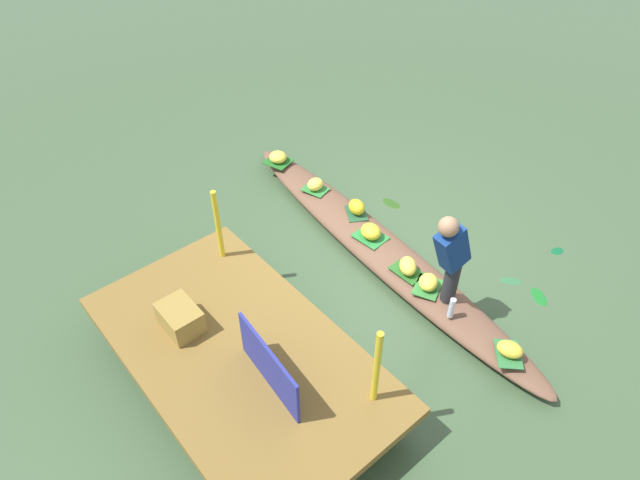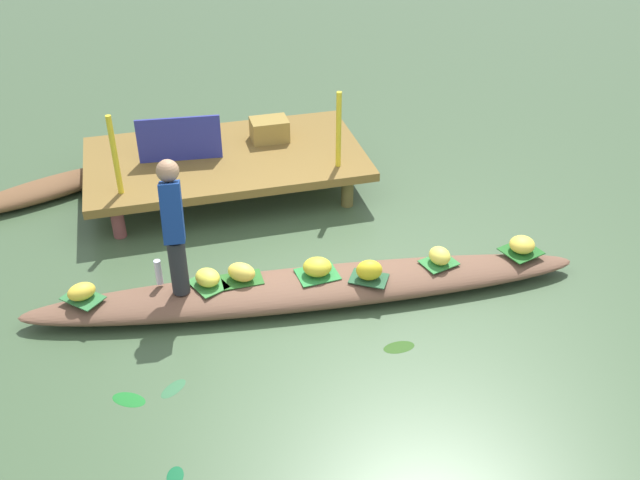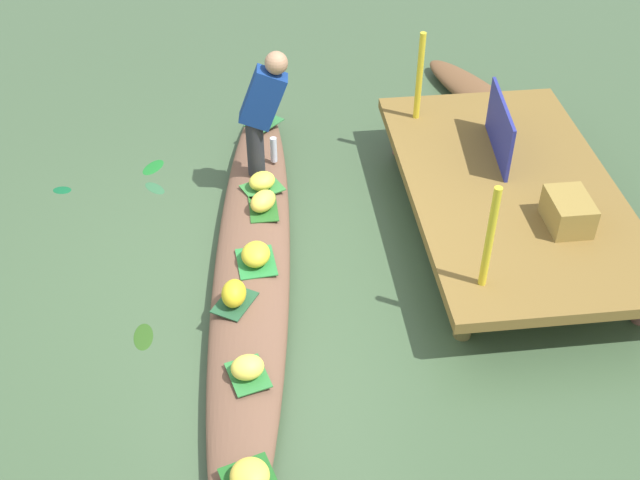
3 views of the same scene
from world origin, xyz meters
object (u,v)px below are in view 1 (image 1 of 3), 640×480
banana_bunch_6 (510,349)px  market_banner (269,366)px  banana_bunch_5 (315,184)px  vendor_person (451,255)px  banana_bunch_2 (408,266)px  water_bottle (452,308)px  banana_bunch_3 (278,157)px  banana_bunch_0 (371,231)px  banana_bunch_4 (428,282)px  produce_crate (180,318)px  banana_bunch_1 (357,207)px  vendor_boat (377,247)px

banana_bunch_6 → market_banner: (1.12, 2.07, 0.41)m
banana_bunch_5 → vendor_person: vendor_person is taller
banana_bunch_2 → water_bottle: size_ratio=1.07×
banana_bunch_3 → banana_bunch_5: 0.86m
banana_bunch_0 → banana_bunch_5: banana_bunch_0 is taller
banana_bunch_2 → banana_bunch_3: size_ratio=1.08×
banana_bunch_6 → market_banner: bearing=61.5°
banana_bunch_4 → banana_bunch_5: 2.22m
market_banner → banana_bunch_5: bearing=-41.7°
banana_bunch_5 → market_banner: bearing=132.8°
banana_bunch_4 → produce_crate: bearing=65.8°
vendor_person → produce_crate: 2.74m
vendor_person → banana_bunch_6: bearing=177.8°
produce_crate → banana_bunch_2: bearing=-107.6°
water_bottle → banana_bunch_4: bearing=-17.6°
banana_bunch_6 → vendor_person: size_ratio=0.21×
banana_bunch_1 → banana_bunch_4: 1.50m
banana_bunch_1 → banana_bunch_3: (1.60, 0.05, -0.02)m
banana_bunch_6 → banana_bunch_2: bearing=-3.7°
vendor_boat → banana_bunch_2: bearing=172.8°
banana_bunch_5 → water_bottle: size_ratio=0.92×
banana_bunch_1 → banana_bunch_3: 1.60m
vendor_boat → banana_bunch_5: bearing=1.4°
banana_bunch_0 → banana_bunch_1: 0.49m
banana_bunch_0 → vendor_person: size_ratio=0.22×
banana_bunch_2 → banana_bunch_4: size_ratio=1.10×
vendor_person → banana_bunch_3: bearing=-5.2°
vendor_person → banana_bunch_4: bearing=-11.6°
banana_bunch_0 → banana_bunch_5: (1.19, -0.12, -0.00)m
banana_bunch_3 → banana_bunch_5: banana_bunch_5 is taller
banana_bunch_1 → vendor_person: bearing=168.5°
banana_bunch_1 → banana_bunch_3: bearing=1.7°
banana_bunch_5 → produce_crate: bearing=112.9°
banana_bunch_0 → banana_bunch_1: banana_bunch_1 is taller
vendor_boat → banana_bunch_3: bearing=2.2°
vendor_boat → banana_bunch_0: 0.23m
banana_bunch_2 → vendor_person: bearing=174.0°
banana_bunch_1 → vendor_boat: bearing=164.0°
banana_bunch_4 → banana_bunch_6: banana_bunch_4 is taller
banana_bunch_3 → banana_bunch_0: bearing=176.0°
banana_bunch_0 → market_banner: 2.51m
banana_bunch_6 → vendor_person: (0.88, -0.03, 0.62)m
vendor_boat → banana_bunch_6: banana_bunch_6 is taller
banana_bunch_0 → banana_bunch_4: 1.02m
vendor_boat → banana_bunch_1: bearing=-10.8°
banana_bunch_3 → banana_bunch_5: (-0.86, 0.02, 0.00)m
banana_bunch_1 → market_banner: (-1.47, 2.45, 0.38)m
banana_bunch_2 → banana_bunch_4: (-0.31, 0.01, -0.01)m
vendor_boat → banana_bunch_5: 1.30m
vendor_boat → market_banner: 2.55m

